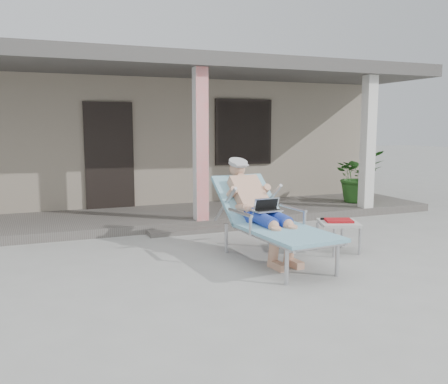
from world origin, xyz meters
name	(u,v)px	position (x,y,z in m)	size (l,w,h in m)	color
ground	(252,260)	(0.00, 0.00, 0.00)	(60.00, 60.00, 0.00)	#9E9E99
house	(147,131)	(0.00, 6.50, 1.67)	(10.40, 5.40, 3.30)	gray
porch_deck	(187,215)	(0.00, 3.00, 0.07)	(10.00, 2.00, 0.15)	#605B56
porch_overhang	(186,71)	(0.00, 2.95, 2.79)	(10.00, 2.30, 2.85)	silver
porch_step	(207,229)	(0.00, 1.85, 0.04)	(2.00, 0.30, 0.07)	#605B56
lounger	(265,194)	(0.20, 0.05, 0.88)	(1.00, 2.23, 1.42)	#B7B7BC
side_table	(338,225)	(1.30, -0.08, 0.40)	(0.68, 0.68, 0.47)	#B5B5B0
potted_palm	(358,176)	(3.79, 2.80, 0.72)	(1.02, 0.89, 1.14)	#26591E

